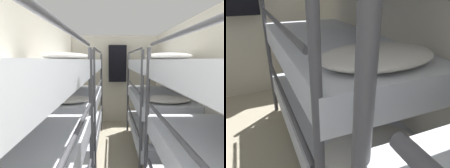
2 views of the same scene
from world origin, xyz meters
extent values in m
cube|color=beige|center=(-1.11, 2.51, 1.12)|extent=(0.06, 5.14, 2.23)
cube|color=beige|center=(1.11, 2.51, 1.12)|extent=(0.06, 5.14, 2.23)
cube|color=beige|center=(0.00, 5.05, 1.12)|extent=(2.29, 0.06, 2.23)
cylinder|color=#4C4C51|center=(-0.30, 2.32, 0.88)|extent=(0.04, 0.04, 1.75)
cylinder|color=#4C4C51|center=(-0.30, 1.45, 1.19)|extent=(0.03, 1.53, 0.03)
cylinder|color=#4C4C51|center=(-0.30, 1.45, 1.77)|extent=(0.03, 1.53, 0.03)
cylinder|color=#4C4C51|center=(0.30, 2.32, 0.88)|extent=(0.04, 0.04, 1.75)
cylinder|color=#4C4C51|center=(0.30, 1.45, 1.19)|extent=(0.03, 1.53, 0.03)
cylinder|color=#4C4C51|center=(0.30, 1.45, 1.77)|extent=(0.03, 1.53, 0.03)
cylinder|color=#4C4C51|center=(-0.30, 2.66, 0.88)|extent=(0.04, 0.04, 1.75)
cylinder|color=#4C4C51|center=(-0.30, 4.41, 0.88)|extent=(0.04, 0.04, 1.75)
cube|color=silver|center=(-0.69, 3.54, 0.37)|extent=(0.78, 1.80, 0.19)
ellipsoid|color=silver|center=(-0.69, 2.88, 0.51)|extent=(0.63, 0.40, 0.09)
cylinder|color=#4C4C51|center=(-0.30, 3.54, 0.60)|extent=(0.03, 1.53, 0.03)
cube|color=silver|center=(-0.69, 3.54, 0.95)|extent=(0.78, 1.80, 0.19)
ellipsoid|color=silver|center=(-0.69, 2.88, 1.09)|extent=(0.63, 0.40, 0.09)
cylinder|color=#4C4C51|center=(-0.30, 3.54, 1.19)|extent=(0.03, 1.53, 0.03)
cube|color=silver|center=(-0.69, 3.54, 1.54)|extent=(0.78, 1.80, 0.19)
ellipsoid|color=silver|center=(-0.69, 2.88, 1.68)|extent=(0.63, 0.40, 0.09)
cylinder|color=#4C4C51|center=(-0.30, 3.54, 1.77)|extent=(0.03, 1.53, 0.03)
cylinder|color=#4C4C51|center=(0.30, 2.66, 0.88)|extent=(0.04, 0.04, 1.75)
cylinder|color=#4C4C51|center=(0.30, 4.41, 0.88)|extent=(0.04, 0.04, 1.75)
cube|color=silver|center=(0.69, 3.54, 0.37)|extent=(0.78, 1.80, 0.19)
ellipsoid|color=silver|center=(0.69, 2.88, 0.51)|extent=(0.63, 0.40, 0.09)
cylinder|color=#4C4C51|center=(0.30, 3.54, 0.60)|extent=(0.03, 1.53, 0.03)
cube|color=silver|center=(0.69, 3.54, 0.95)|extent=(0.78, 1.80, 0.19)
ellipsoid|color=silver|center=(0.69, 2.88, 1.09)|extent=(0.63, 0.40, 0.09)
cylinder|color=#4C4C51|center=(0.30, 3.54, 1.19)|extent=(0.03, 1.53, 0.03)
cube|color=silver|center=(0.69, 3.54, 1.54)|extent=(0.78, 1.80, 0.19)
ellipsoid|color=silver|center=(0.69, 2.88, 1.68)|extent=(0.63, 0.40, 0.09)
cylinder|color=#4C4C51|center=(0.30, 3.54, 1.77)|extent=(0.03, 1.53, 0.03)
cube|color=black|center=(0.08, 4.90, 1.53)|extent=(0.44, 0.12, 0.90)
camera|label=1|loc=(-0.09, 0.54, 1.63)|focal=28.00mm
camera|label=2|loc=(0.10, 1.99, 1.42)|focal=35.00mm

